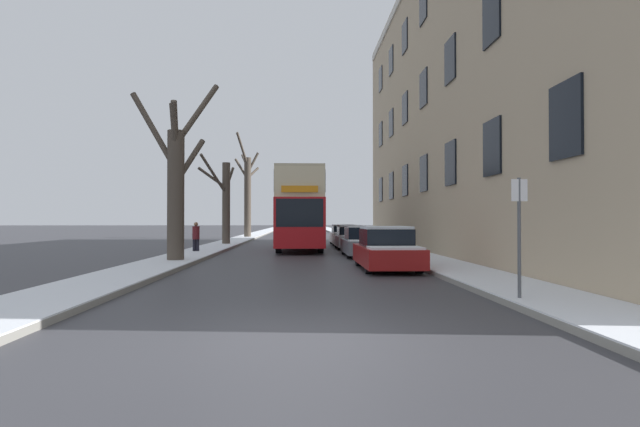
{
  "coord_description": "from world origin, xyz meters",
  "views": [
    {
      "loc": [
        -0.01,
        -7.22,
        1.7
      ],
      "look_at": [
        0.93,
        16.55,
        2.02
      ],
      "focal_mm": 28.0,
      "sensor_mm": 36.0,
      "label": 1
    }
  ],
  "objects_px": {
    "pedestrian_left_sidewalk": "(196,237)",
    "bare_tree_left_0": "(176,182)",
    "parked_car_1": "(363,242)",
    "double_decker_bus": "(300,206)",
    "parked_car_3": "(343,235)",
    "parked_car_2": "(351,238)",
    "bare_tree_left_2": "(247,192)",
    "street_sign_post": "(519,232)",
    "parked_car_0": "(386,250)",
    "bare_tree_left_1": "(225,200)"
  },
  "relations": [
    {
      "from": "parked_car_0",
      "to": "parked_car_3",
      "type": "xyz_separation_m",
      "value": [
        -0.0,
        17.18,
        -0.03
      ]
    },
    {
      "from": "bare_tree_left_1",
      "to": "bare_tree_left_0",
      "type": "bearing_deg",
      "value": -89.56
    },
    {
      "from": "parked_car_3",
      "to": "pedestrian_left_sidewalk",
      "type": "xyz_separation_m",
      "value": [
        -8.19,
        -9.15,
        0.23
      ]
    },
    {
      "from": "bare_tree_left_2",
      "to": "street_sign_post",
      "type": "distance_m",
      "value": 38.53
    },
    {
      "from": "bare_tree_left_1",
      "to": "parked_car_1",
      "type": "height_order",
      "value": "bare_tree_left_1"
    },
    {
      "from": "parked_car_2",
      "to": "parked_car_3",
      "type": "distance_m",
      "value": 4.97
    },
    {
      "from": "bare_tree_left_0",
      "to": "parked_car_1",
      "type": "height_order",
      "value": "bare_tree_left_0"
    },
    {
      "from": "bare_tree_left_0",
      "to": "parked_car_1",
      "type": "relative_size",
      "value": 1.68
    },
    {
      "from": "parked_car_1",
      "to": "pedestrian_left_sidewalk",
      "type": "relative_size",
      "value": 2.74
    },
    {
      "from": "bare_tree_left_0",
      "to": "double_decker_bus",
      "type": "bearing_deg",
      "value": 62.3
    },
    {
      "from": "bare_tree_left_1",
      "to": "parked_car_0",
      "type": "bearing_deg",
      "value": -63.47
    },
    {
      "from": "bare_tree_left_1",
      "to": "double_decker_bus",
      "type": "xyz_separation_m",
      "value": [
        4.94,
        -4.07,
        -0.5
      ]
    },
    {
      "from": "parked_car_1",
      "to": "pedestrian_left_sidewalk",
      "type": "xyz_separation_m",
      "value": [
        -8.19,
        1.73,
        0.23
      ]
    },
    {
      "from": "bare_tree_left_0",
      "to": "bare_tree_left_2",
      "type": "relative_size",
      "value": 0.76
    },
    {
      "from": "double_decker_bus",
      "to": "parked_car_3",
      "type": "height_order",
      "value": "double_decker_bus"
    },
    {
      "from": "pedestrian_left_sidewalk",
      "to": "street_sign_post",
      "type": "height_order",
      "value": "street_sign_post"
    },
    {
      "from": "bare_tree_left_0",
      "to": "parked_car_0",
      "type": "distance_m",
      "value": 8.65
    },
    {
      "from": "bare_tree_left_1",
      "to": "bare_tree_left_2",
      "type": "xyz_separation_m",
      "value": [
        -0.01,
        13.98,
        1.35
      ]
    },
    {
      "from": "parked_car_0",
      "to": "street_sign_post",
      "type": "relative_size",
      "value": 1.76
    },
    {
      "from": "bare_tree_left_0",
      "to": "parked_car_3",
      "type": "height_order",
      "value": "bare_tree_left_0"
    },
    {
      "from": "bare_tree_left_2",
      "to": "street_sign_post",
      "type": "xyz_separation_m",
      "value": [
        9.33,
        -37.27,
        -2.89
      ]
    },
    {
      "from": "pedestrian_left_sidewalk",
      "to": "street_sign_post",
      "type": "bearing_deg",
      "value": -65.99
    },
    {
      "from": "bare_tree_left_1",
      "to": "parked_car_3",
      "type": "height_order",
      "value": "bare_tree_left_1"
    },
    {
      "from": "bare_tree_left_1",
      "to": "double_decker_bus",
      "type": "height_order",
      "value": "bare_tree_left_1"
    },
    {
      "from": "parked_car_3",
      "to": "parked_car_2",
      "type": "bearing_deg",
      "value": -90.0
    },
    {
      "from": "parked_car_0",
      "to": "parked_car_3",
      "type": "height_order",
      "value": "parked_car_0"
    },
    {
      "from": "parked_car_0",
      "to": "parked_car_2",
      "type": "relative_size",
      "value": 1.14
    },
    {
      "from": "pedestrian_left_sidewalk",
      "to": "bare_tree_left_0",
      "type": "bearing_deg",
      "value": -94.13
    },
    {
      "from": "double_decker_bus",
      "to": "parked_car_3",
      "type": "bearing_deg",
      "value": 60.68
    },
    {
      "from": "double_decker_bus",
      "to": "parked_car_2",
      "type": "height_order",
      "value": "double_decker_bus"
    },
    {
      "from": "double_decker_bus",
      "to": "parked_car_1",
      "type": "relative_size",
      "value": 2.36
    },
    {
      "from": "bare_tree_left_0",
      "to": "parked_car_3",
      "type": "relative_size",
      "value": 1.69
    },
    {
      "from": "bare_tree_left_1",
      "to": "street_sign_post",
      "type": "bearing_deg",
      "value": -68.19
    },
    {
      "from": "pedestrian_left_sidewalk",
      "to": "parked_car_2",
      "type": "bearing_deg",
      "value": 19.27
    },
    {
      "from": "bare_tree_left_2",
      "to": "parked_car_1",
      "type": "relative_size",
      "value": 2.21
    },
    {
      "from": "bare_tree_left_0",
      "to": "parked_car_1",
      "type": "distance_m",
      "value": 9.03
    },
    {
      "from": "bare_tree_left_2",
      "to": "parked_car_2",
      "type": "xyz_separation_m",
      "value": [
        7.96,
        -17.67,
        -3.71
      ]
    },
    {
      "from": "bare_tree_left_0",
      "to": "parked_car_0",
      "type": "height_order",
      "value": "bare_tree_left_0"
    },
    {
      "from": "bare_tree_left_2",
      "to": "parked_car_2",
      "type": "relative_size",
      "value": 2.48
    },
    {
      "from": "parked_car_3",
      "to": "bare_tree_left_0",
      "type": "bearing_deg",
      "value": -118.3
    },
    {
      "from": "bare_tree_left_2",
      "to": "parked_car_0",
      "type": "xyz_separation_m",
      "value": [
        7.96,
        -29.89,
        -3.67
      ]
    },
    {
      "from": "bare_tree_left_1",
      "to": "street_sign_post",
      "type": "relative_size",
      "value": 2.29
    },
    {
      "from": "bare_tree_left_2",
      "to": "parked_car_1",
      "type": "distance_m",
      "value": 25.18
    },
    {
      "from": "parked_car_0",
      "to": "parked_car_2",
      "type": "height_order",
      "value": "parked_car_0"
    },
    {
      "from": "bare_tree_left_2",
      "to": "parked_car_0",
      "type": "bearing_deg",
      "value": -75.1
    },
    {
      "from": "street_sign_post",
      "to": "pedestrian_left_sidewalk",
      "type": "bearing_deg",
      "value": 121.83
    },
    {
      "from": "parked_car_2",
      "to": "pedestrian_left_sidewalk",
      "type": "distance_m",
      "value": 9.2
    },
    {
      "from": "parked_car_1",
      "to": "parked_car_3",
      "type": "relative_size",
      "value": 1.01
    },
    {
      "from": "parked_car_0",
      "to": "pedestrian_left_sidewalk",
      "type": "distance_m",
      "value": 11.47
    },
    {
      "from": "bare_tree_left_0",
      "to": "bare_tree_left_1",
      "type": "distance_m",
      "value": 13.29
    }
  ]
}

